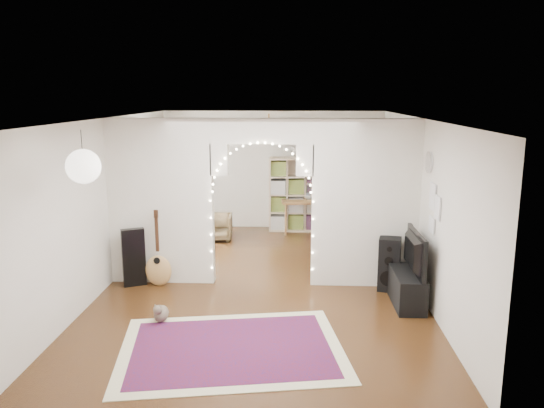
{
  "coord_description": "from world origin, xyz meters",
  "views": [
    {
      "loc": [
        0.58,
        -8.35,
        3.06
      ],
      "look_at": [
        0.15,
        0.3,
        1.27
      ],
      "focal_mm": 35.0,
      "sensor_mm": 36.0,
      "label": 1
    }
  ],
  "objects_px": {
    "dining_table": "(308,202)",
    "acoustic_guitar": "(158,258)",
    "dining_chair_right": "(339,255)",
    "floor_speaker": "(389,264)",
    "media_console": "(407,288)",
    "bookcase": "(305,194)",
    "dining_chair_left": "(217,227)"
  },
  "relations": [
    {
      "from": "media_console",
      "to": "bookcase",
      "type": "bearing_deg",
      "value": 108.0
    },
    {
      "from": "dining_table",
      "to": "dining_chair_right",
      "type": "distance_m",
      "value": 2.65
    },
    {
      "from": "bookcase",
      "to": "acoustic_guitar",
      "type": "bearing_deg",
      "value": -124.62
    },
    {
      "from": "media_console",
      "to": "dining_table",
      "type": "relative_size",
      "value": 0.79
    },
    {
      "from": "dining_table",
      "to": "acoustic_guitar",
      "type": "bearing_deg",
      "value": -129.6
    },
    {
      "from": "acoustic_guitar",
      "to": "bookcase",
      "type": "bearing_deg",
      "value": 67.81
    },
    {
      "from": "acoustic_guitar",
      "to": "floor_speaker",
      "type": "xyz_separation_m",
      "value": [
        3.71,
        -0.0,
        -0.04
      ]
    },
    {
      "from": "media_console",
      "to": "bookcase",
      "type": "xyz_separation_m",
      "value": [
        -1.46,
        4.35,
        0.59
      ]
    },
    {
      "from": "acoustic_guitar",
      "to": "dining_chair_right",
      "type": "distance_m",
      "value": 3.2
    },
    {
      "from": "acoustic_guitar",
      "to": "media_console",
      "type": "bearing_deg",
      "value": 1.89
    },
    {
      "from": "floor_speaker",
      "to": "dining_table",
      "type": "xyz_separation_m",
      "value": [
        -1.23,
        3.62,
        0.25
      ]
    },
    {
      "from": "dining_table",
      "to": "dining_chair_right",
      "type": "height_order",
      "value": "dining_table"
    },
    {
      "from": "acoustic_guitar",
      "to": "bookcase",
      "type": "relative_size",
      "value": 0.64
    },
    {
      "from": "bookcase",
      "to": "dining_chair_right",
      "type": "xyz_separation_m",
      "value": [
        0.59,
        -2.69,
        -0.6
      ]
    },
    {
      "from": "dining_table",
      "to": "dining_chair_right",
      "type": "relative_size",
      "value": 2.45
    },
    {
      "from": "dining_table",
      "to": "dining_chair_left",
      "type": "xyz_separation_m",
      "value": [
        -1.94,
        -0.81,
        -0.4
      ]
    },
    {
      "from": "acoustic_guitar",
      "to": "dining_chair_left",
      "type": "xyz_separation_m",
      "value": [
        0.54,
        2.81,
        -0.19
      ]
    },
    {
      "from": "media_console",
      "to": "dining_table",
      "type": "bearing_deg",
      "value": 107.8
    },
    {
      "from": "acoustic_guitar",
      "to": "dining_table",
      "type": "xyz_separation_m",
      "value": [
        2.48,
        3.62,
        0.21
      ]
    },
    {
      "from": "bookcase",
      "to": "dining_table",
      "type": "relative_size",
      "value": 1.32
    },
    {
      "from": "media_console",
      "to": "acoustic_guitar",
      "type": "bearing_deg",
      "value": 170.73
    },
    {
      "from": "dining_chair_left",
      "to": "dining_chair_right",
      "type": "distance_m",
      "value": 3.02
    },
    {
      "from": "dining_chair_left",
      "to": "dining_chair_right",
      "type": "relative_size",
      "value": 1.19
    },
    {
      "from": "acoustic_guitar",
      "to": "dining_chair_right",
      "type": "bearing_deg",
      "value": 30.14
    },
    {
      "from": "dining_chair_right",
      "to": "floor_speaker",
      "type": "bearing_deg",
      "value": -36.89
    },
    {
      "from": "acoustic_guitar",
      "to": "dining_chair_right",
      "type": "relative_size",
      "value": 2.07
    },
    {
      "from": "media_console",
      "to": "dining_chair_left",
      "type": "xyz_separation_m",
      "value": [
        -3.33,
        3.4,
        0.03
      ]
    },
    {
      "from": "floor_speaker",
      "to": "bookcase",
      "type": "xyz_separation_m",
      "value": [
        -1.29,
        3.75,
        0.41
      ]
    },
    {
      "from": "floor_speaker",
      "to": "dining_chair_right",
      "type": "distance_m",
      "value": 1.29
    },
    {
      "from": "media_console",
      "to": "bookcase",
      "type": "height_order",
      "value": "bookcase"
    },
    {
      "from": "acoustic_guitar",
      "to": "dining_chair_left",
      "type": "bearing_deg",
      "value": 89.73
    },
    {
      "from": "bookcase",
      "to": "dining_chair_left",
      "type": "relative_size",
      "value": 2.71
    }
  ]
}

